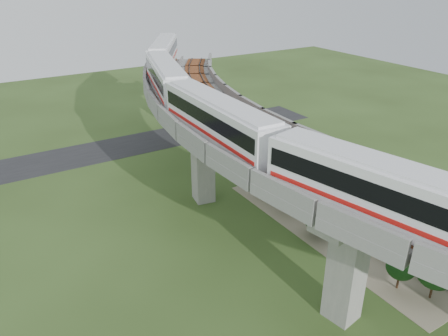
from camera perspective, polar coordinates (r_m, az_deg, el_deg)
The scene contains 17 objects.
ground at distance 40.79m, azimuth 3.44°, elevation -10.47°, with size 160.00×160.00×0.00m, color #31471C.
dirt_lot at distance 47.93m, azimuth 18.83°, elevation -6.01°, with size 18.00×26.00×0.04m, color gray.
asphalt_road at distance 64.67m, azimuth -11.87°, elevation 3.02°, with size 60.00×8.00×0.03m, color #232326.
viaduct at distance 38.49m, azimuth 8.50°, elevation 2.44°, with size 19.58×73.98×11.40m.
metro_train at distance 42.35m, azimuth -1.61°, elevation 9.47°, with size 15.06×60.70×3.64m.
fence at distance 45.85m, azimuth 13.59°, elevation -5.73°, with size 3.87×38.73×1.50m.
tree_0 at distance 60.78m, azimuth 1.19°, elevation 4.25°, with size 2.46×2.46×3.15m.
tree_1 at distance 58.51m, azimuth 0.91°, elevation 2.83°, with size 2.14×2.14×2.48m.
tree_2 at distance 51.51m, azimuth 4.09°, elevation -0.30°, with size 2.44×2.44×2.72m.
tree_3 at distance 48.43m, azimuth 6.06°, elevation -1.68°, with size 2.63×2.63×3.12m.
tree_4 at distance 45.62m, azimuth 8.63°, elevation -3.48°, with size 2.47×2.47×3.16m.
tree_5 at distance 42.38m, azimuth 12.50°, elevation -6.60°, with size 3.04×3.04×3.15m.
tree_6 at distance 37.82m, azimuth 22.12°, elevation -11.92°, with size 2.32×2.32×3.06m.
tree_7 at distance 37.68m, azimuth 25.93°, elevation -12.26°, with size 2.85×2.85×3.61m.
car_white at distance 44.69m, azimuth 19.65°, elevation -7.53°, with size 1.55×3.86×1.32m, color silver.
car_red at distance 49.07m, azimuth 22.87°, elevation -5.23°, with size 1.09×3.14×1.03m, color red.
car_dark at distance 52.01m, azimuth 7.84°, elevation -1.52°, with size 1.61×3.97×1.15m, color black.
Camera 1 is at (-19.39, -26.99, 23.64)m, focal length 35.00 mm.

